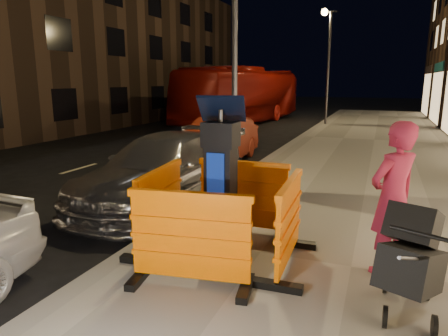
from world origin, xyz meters
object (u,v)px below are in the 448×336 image
at_px(car_silver, 165,202).
at_px(bus_doubledecker, 243,123).
at_px(parking_kiosk, 221,183).
at_px(barrier_front, 190,240).
at_px(barrier_kerbside, 161,207).
at_px(car_red, 219,163).
at_px(stroller, 411,264).
at_px(man, 393,199).
at_px(barrier_bldgside, 289,224).
at_px(barrier_back, 243,197).

distance_m(car_silver, bus_doubledecker, 16.47).
bearing_deg(bus_doubledecker, parking_kiosk, -65.57).
xyz_separation_m(barrier_front, barrier_kerbside, (-0.95, 0.95, 0.00)).
bearing_deg(barrier_kerbside, car_silver, 22.66).
xyz_separation_m(car_red, stroller, (5.11, -7.20, 0.70)).
distance_m(barrier_kerbside, bus_doubledecker, 19.01).
distance_m(barrier_front, car_silver, 3.99).
distance_m(man, stroller, 1.01).
distance_m(barrier_bldgside, car_silver, 3.97).
distance_m(parking_kiosk, man, 2.19).
xyz_separation_m(barrier_front, bus_doubledecker, (-5.95, 19.27, -0.73)).
relative_size(barrier_kerbside, stroller, 1.37).
height_order(barrier_front, barrier_back, same).
bearing_deg(car_red, stroller, -57.10).
height_order(barrier_bldgside, man, man).
bearing_deg(man, barrier_kerbside, -42.36).
bearing_deg(barrier_kerbside, bus_doubledecker, 8.97).
height_order(man, stroller, man).
bearing_deg(barrier_kerbside, man, -90.67).
distance_m(barrier_kerbside, stroller, 3.37).
xyz_separation_m(bus_doubledecker, stroller, (8.32, -18.92, 0.70)).
xyz_separation_m(barrier_kerbside, car_red, (-1.79, 6.61, -0.73)).
height_order(barrier_back, barrier_bldgside, same).
distance_m(barrier_front, man, 2.54).
xyz_separation_m(parking_kiosk, man, (2.17, 0.31, -0.08)).
xyz_separation_m(barrier_kerbside, man, (3.12, 0.31, 0.39)).
relative_size(car_red, bus_doubledecker, 0.36).
bearing_deg(parking_kiosk, stroller, -18.34).
xyz_separation_m(barrier_kerbside, stroller, (3.32, -0.59, -0.04)).
xyz_separation_m(car_red, bus_doubledecker, (-3.21, 11.72, 0.00)).
bearing_deg(parking_kiosk, car_red, 108.23).
distance_m(parking_kiosk, barrier_back, 1.06).
xyz_separation_m(barrier_front, barrier_bldgside, (0.95, 0.95, 0.00)).
distance_m(barrier_bldgside, car_red, 7.60).
bearing_deg(barrier_bldgside, car_silver, 51.89).
height_order(barrier_kerbside, man, man).
distance_m(barrier_kerbside, car_red, 6.88).
height_order(barrier_back, car_silver, barrier_back).
relative_size(bus_doubledecker, man, 6.16).
xyz_separation_m(barrier_back, man, (2.17, -0.64, 0.39)).
bearing_deg(barrier_bldgside, barrier_kerbside, 87.71).
distance_m(barrier_back, bus_doubledecker, 18.38).
bearing_deg(barrier_back, barrier_kerbside, -136.29).
distance_m(barrier_front, car_red, 8.07).
distance_m(barrier_back, car_silver, 2.68).
height_order(barrier_back, barrier_kerbside, same).
distance_m(barrier_back, barrier_kerbside, 1.34).
bearing_deg(car_silver, barrier_kerbside, -57.66).
bearing_deg(barrier_back, car_silver, 147.65).
relative_size(barrier_back, car_silver, 0.30).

